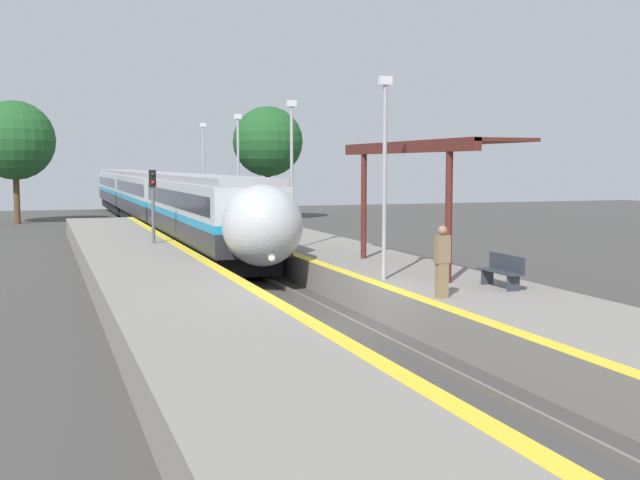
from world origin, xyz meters
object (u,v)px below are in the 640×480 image
lamppost_far (238,165)px  train (152,196)px  lamppost_near (385,165)px  lamppost_mid (292,165)px  platform_bench (503,270)px  person_waiting (442,260)px  railway_signal (153,207)px  lamppost_farthest (203,165)px

lamppost_far → train: bearing=98.3°
lamppost_far → lamppost_near: bearing=-90.0°
lamppost_near → lamppost_mid: same height
train → lamppost_near: size_ratio=10.22×
platform_bench → person_waiting: (-2.34, -0.96, 0.46)m
person_waiting → lamppost_near: (-0.06, 3.41, 2.33)m
railway_signal → train: bearing=82.6°
lamppost_near → lamppost_farthest: (0.00, 26.68, 0.00)m
railway_signal → lamppost_farthest: lamppost_farthest is taller
person_waiting → train: bearing=93.6°
train → railway_signal: size_ratio=14.59×
lamppost_far → platform_bench: bearing=-83.2°
platform_bench → lamppost_near: lamppost_near is taller
lamppost_near → person_waiting: bearing=-89.0°
platform_bench → lamppost_farthest: size_ratio=0.30×
lamppost_near → lamppost_mid: (0.00, 8.89, 0.00)m
platform_bench → lamppost_far: size_ratio=0.30×
platform_bench → lamppost_farthest: (-2.40, 29.13, 2.80)m
lamppost_mid → lamppost_farthest: same height
lamppost_farthest → lamppost_mid: bearing=-90.0°
person_waiting → lamppost_near: lamppost_near is taller
lamppost_mid → train: bearing=95.3°
person_waiting → lamppost_near: size_ratio=0.31×
lamppost_far → railway_signal: bearing=-135.3°
person_waiting → lamppost_far: 21.32m
platform_bench → lamppost_mid: size_ratio=0.30×
lamppost_farthest → platform_bench: bearing=-85.3°
train → lamppost_mid: lamppost_mid is taller
platform_bench → lamppost_near: (-2.40, 2.45, 2.80)m
train → lamppost_near: lamppost_near is taller
person_waiting → lamppost_farthest: lamppost_farthest is taller
lamppost_mid → lamppost_farthest: 17.79m
platform_bench → person_waiting: size_ratio=0.95×
platform_bench → lamppost_farthest: 29.36m
railway_signal → lamppost_near: size_ratio=0.70×
platform_bench → lamppost_near: 4.42m
train → lamppost_near: bearing=-86.2°
train → person_waiting: 36.52m
lamppost_far → lamppost_farthest: 8.89m
train → lamppost_mid: size_ratio=10.22×
train → railway_signal: 20.18m
train → lamppost_mid: 24.34m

